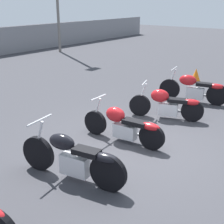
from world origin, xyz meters
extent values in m
plane|color=#38383D|center=(0.00, 0.00, 0.00)|extent=(60.00, 60.00, 0.00)
cylinder|color=black|center=(-1.93, 0.97, 0.33)|extent=(0.20, 0.67, 0.66)
cylinder|color=black|center=(-1.69, -0.49, 0.33)|extent=(0.20, 0.67, 0.66)
cube|color=silver|center=(-1.80, 0.16, 0.30)|extent=(0.28, 0.56, 0.36)
ellipsoid|color=black|center=(-1.84, 0.41, 0.69)|extent=(0.32, 0.54, 0.29)
cube|color=black|center=(-1.76, -0.08, 0.62)|extent=(0.31, 0.51, 0.10)
ellipsoid|color=black|center=(-1.70, -0.44, 0.60)|extent=(0.27, 0.47, 0.16)
cylinder|color=silver|center=(-1.91, 0.87, 1.01)|extent=(0.64, 0.14, 0.04)
cylinder|color=silver|center=(-1.92, 0.92, 0.67)|extent=(0.09, 0.26, 0.66)
cylinder|color=silver|center=(-1.65, 0.04, 0.23)|extent=(0.16, 0.58, 0.07)
cylinder|color=black|center=(-0.02, 1.18, 0.29)|extent=(0.13, 0.58, 0.57)
cylinder|color=black|center=(0.07, -0.30, 0.29)|extent=(0.13, 0.58, 0.57)
cube|color=silver|center=(0.03, 0.37, 0.26)|extent=(0.23, 0.54, 0.32)
ellipsoid|color=red|center=(0.01, 0.62, 0.61)|extent=(0.32, 0.48, 0.34)
cube|color=black|center=(0.04, 0.12, 0.52)|extent=(0.27, 0.56, 0.10)
ellipsoid|color=red|center=(0.06, -0.25, 0.52)|extent=(0.23, 0.45, 0.16)
cylinder|color=silver|center=(-0.02, 1.08, 0.92)|extent=(0.56, 0.07, 0.04)
cylinder|color=silver|center=(-0.02, 1.13, 0.61)|extent=(0.06, 0.25, 0.62)
cylinder|color=silver|center=(0.16, 0.23, 0.20)|extent=(0.11, 0.68, 0.07)
cylinder|color=black|center=(1.68, 1.02, 0.29)|extent=(0.28, 0.59, 0.59)
cylinder|color=black|center=(2.12, -0.31, 0.29)|extent=(0.28, 0.59, 0.59)
cube|color=silver|center=(1.92, 0.29, 0.26)|extent=(0.35, 0.54, 0.32)
ellipsoid|color=red|center=(1.85, 0.51, 0.62)|extent=(0.43, 0.55, 0.35)
cube|color=black|center=(2.00, 0.06, 0.53)|extent=(0.39, 0.56, 0.10)
ellipsoid|color=red|center=(2.11, -0.26, 0.53)|extent=(0.33, 0.48, 0.16)
cylinder|color=silver|center=(1.71, 0.92, 0.94)|extent=(0.53, 0.21, 0.04)
cylinder|color=silver|center=(1.69, 0.97, 0.61)|extent=(0.13, 0.25, 0.63)
cylinder|color=silver|center=(2.08, 0.19, 0.20)|extent=(0.27, 0.62, 0.07)
cylinder|color=black|center=(3.55, 1.08, 0.32)|extent=(0.23, 0.65, 0.65)
cylinder|color=black|center=(3.84, -0.36, 0.32)|extent=(0.23, 0.65, 0.65)
cube|color=silver|center=(3.71, 0.29, 0.29)|extent=(0.30, 0.56, 0.36)
ellipsoid|color=red|center=(3.66, 0.54, 0.68)|extent=(0.38, 0.58, 0.33)
cube|color=black|center=(3.75, 0.04, 0.60)|extent=(0.33, 0.51, 0.10)
ellipsoid|color=red|center=(3.83, -0.31, 0.58)|extent=(0.28, 0.47, 0.16)
cylinder|color=silver|center=(3.57, 0.99, 1.00)|extent=(0.69, 0.17, 0.04)
cylinder|color=silver|center=(3.56, 1.03, 0.66)|extent=(0.10, 0.26, 0.66)
cylinder|color=silver|center=(3.85, 0.17, 0.23)|extent=(0.20, 0.69, 0.07)
cone|color=orange|center=(6.36, 1.37, 0.24)|extent=(0.36, 0.36, 0.48)
camera|label=1|loc=(-5.23, -3.25, 3.02)|focal=50.00mm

